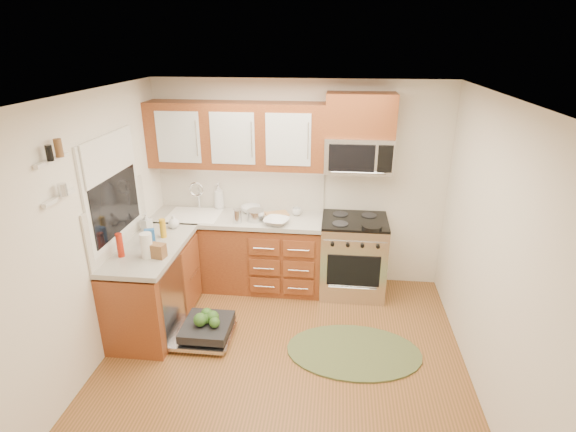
# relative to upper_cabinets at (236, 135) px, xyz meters

# --- Properties ---
(floor) EXTENTS (3.50, 3.50, 0.00)m
(floor) POSITION_rel_upper_cabinets_xyz_m (0.73, -1.57, -1.88)
(floor) COLOR brown
(floor) RESTS_ON ground
(ceiling) EXTENTS (3.50, 3.50, 0.00)m
(ceiling) POSITION_rel_upper_cabinets_xyz_m (0.73, -1.57, 0.62)
(ceiling) COLOR white
(ceiling) RESTS_ON ground
(wall_back) EXTENTS (3.50, 0.04, 2.50)m
(wall_back) POSITION_rel_upper_cabinets_xyz_m (0.73, 0.18, -0.62)
(wall_back) COLOR white
(wall_back) RESTS_ON ground
(wall_front) EXTENTS (3.50, 0.04, 2.50)m
(wall_front) POSITION_rel_upper_cabinets_xyz_m (0.73, -3.33, -0.62)
(wall_front) COLOR white
(wall_front) RESTS_ON ground
(wall_left) EXTENTS (0.04, 3.50, 2.50)m
(wall_left) POSITION_rel_upper_cabinets_xyz_m (-1.02, -1.57, -0.62)
(wall_left) COLOR white
(wall_left) RESTS_ON ground
(wall_right) EXTENTS (0.04, 3.50, 2.50)m
(wall_right) POSITION_rel_upper_cabinets_xyz_m (2.48, -1.57, -0.62)
(wall_right) COLOR white
(wall_right) RESTS_ON ground
(base_cabinet_back) EXTENTS (2.05, 0.60, 0.85)m
(base_cabinet_back) POSITION_rel_upper_cabinets_xyz_m (0.00, -0.12, -1.45)
(base_cabinet_back) COLOR maroon
(base_cabinet_back) RESTS_ON ground
(base_cabinet_left) EXTENTS (0.60, 1.25, 0.85)m
(base_cabinet_left) POSITION_rel_upper_cabinets_xyz_m (-0.72, -1.05, -1.45)
(base_cabinet_left) COLOR maroon
(base_cabinet_left) RESTS_ON ground
(countertop_back) EXTENTS (2.07, 0.64, 0.05)m
(countertop_back) POSITION_rel_upper_cabinets_xyz_m (0.00, -0.14, -0.97)
(countertop_back) COLOR #A59F97
(countertop_back) RESTS_ON base_cabinet_back
(countertop_left) EXTENTS (0.64, 1.27, 0.05)m
(countertop_left) POSITION_rel_upper_cabinets_xyz_m (-0.71, -1.05, -0.97)
(countertop_left) COLOR #A59F97
(countertop_left) RESTS_ON base_cabinet_left
(backsplash_back) EXTENTS (2.05, 0.02, 0.57)m
(backsplash_back) POSITION_rel_upper_cabinets_xyz_m (0.00, 0.16, -0.67)
(backsplash_back) COLOR silver
(backsplash_back) RESTS_ON ground
(backsplash_left) EXTENTS (0.02, 1.25, 0.57)m
(backsplash_left) POSITION_rel_upper_cabinets_xyz_m (-1.01, -1.05, -0.67)
(backsplash_left) COLOR silver
(backsplash_left) RESTS_ON ground
(upper_cabinets) EXTENTS (2.05, 0.35, 0.75)m
(upper_cabinets) POSITION_rel_upper_cabinets_xyz_m (0.00, 0.00, 0.00)
(upper_cabinets) COLOR maroon
(upper_cabinets) RESTS_ON ground
(cabinet_over_mw) EXTENTS (0.76, 0.35, 0.47)m
(cabinet_over_mw) POSITION_rel_upper_cabinets_xyz_m (1.41, 0.00, 0.26)
(cabinet_over_mw) COLOR maroon
(cabinet_over_mw) RESTS_ON ground
(range) EXTENTS (0.76, 0.64, 0.95)m
(range) POSITION_rel_upper_cabinets_xyz_m (1.41, -0.15, -1.40)
(range) COLOR silver
(range) RESTS_ON ground
(microwave) EXTENTS (0.76, 0.38, 0.40)m
(microwave) POSITION_rel_upper_cabinets_xyz_m (1.41, -0.02, -0.18)
(microwave) COLOR silver
(microwave) RESTS_ON ground
(sink) EXTENTS (0.62, 0.50, 0.26)m
(sink) POSITION_rel_upper_cabinets_xyz_m (-0.52, -0.16, -1.07)
(sink) COLOR white
(sink) RESTS_ON ground
(dishwasher) EXTENTS (0.70, 0.60, 0.20)m
(dishwasher) POSITION_rel_upper_cabinets_xyz_m (-0.13, -1.27, -1.77)
(dishwasher) COLOR silver
(dishwasher) RESTS_ON ground
(window) EXTENTS (0.03, 1.05, 1.05)m
(window) POSITION_rel_upper_cabinets_xyz_m (-1.01, -1.07, -0.32)
(window) COLOR white
(window) RESTS_ON ground
(window_blind) EXTENTS (0.02, 0.96, 0.40)m
(window_blind) POSITION_rel_upper_cabinets_xyz_m (-0.98, -1.07, 0.00)
(window_blind) COLOR white
(window_blind) RESTS_ON ground
(shelf_upper) EXTENTS (0.04, 0.40, 0.03)m
(shelf_upper) POSITION_rel_upper_cabinets_xyz_m (-0.99, -1.92, 0.17)
(shelf_upper) COLOR white
(shelf_upper) RESTS_ON ground
(shelf_lower) EXTENTS (0.04, 0.40, 0.03)m
(shelf_lower) POSITION_rel_upper_cabinets_xyz_m (-0.99, -1.92, -0.12)
(shelf_lower) COLOR white
(shelf_lower) RESTS_ON ground
(rug) EXTENTS (1.42, 1.00, 0.02)m
(rug) POSITION_rel_upper_cabinets_xyz_m (1.41, -1.33, -1.86)
(rug) COLOR #59693C
(rug) RESTS_ON ground
(skillet) EXTENTS (0.27, 0.27, 0.04)m
(skillet) POSITION_rel_upper_cabinets_xyz_m (1.58, -0.40, -0.90)
(skillet) COLOR black
(skillet) RESTS_ON range
(stock_pot) EXTENTS (0.26, 0.26, 0.13)m
(stock_pot) POSITION_rel_upper_cabinets_xyz_m (0.25, -0.23, -0.89)
(stock_pot) COLOR silver
(stock_pot) RESTS_ON countertop_back
(cutting_board) EXTENTS (0.32, 0.27, 0.02)m
(cutting_board) POSITION_rel_upper_cabinets_xyz_m (0.47, -0.02, -0.94)
(cutting_board) COLOR tan
(cutting_board) RESTS_ON countertop_back
(canister) EXTENTS (0.11, 0.11, 0.16)m
(canister) POSITION_rel_upper_cabinets_xyz_m (0.05, -0.32, -0.87)
(canister) COLOR silver
(canister) RESTS_ON countertop_back
(paper_towel_roll) EXTENTS (0.12, 0.12, 0.25)m
(paper_towel_roll) POSITION_rel_upper_cabinets_xyz_m (-0.63, -1.29, -0.83)
(paper_towel_roll) COLOR white
(paper_towel_roll) RESTS_ON countertop_left
(mustard_bottle) EXTENTS (0.07, 0.07, 0.21)m
(mustard_bottle) POSITION_rel_upper_cabinets_xyz_m (-0.65, -0.82, -0.85)
(mustard_bottle) COLOR gold
(mustard_bottle) RESTS_ON countertop_left
(red_bottle) EXTENTS (0.07, 0.07, 0.24)m
(red_bottle) POSITION_rel_upper_cabinets_xyz_m (-0.90, -1.30, -0.83)
(red_bottle) COLOR #B2220E
(red_bottle) RESTS_ON countertop_left
(wooden_box) EXTENTS (0.16, 0.13, 0.14)m
(wooden_box) POSITION_rel_upper_cabinets_xyz_m (-0.52, -1.28, -0.88)
(wooden_box) COLOR brown
(wooden_box) RESTS_ON countertop_left
(blue_carton) EXTENTS (0.12, 0.09, 0.16)m
(blue_carton) POSITION_rel_upper_cabinets_xyz_m (-0.73, -0.99, -0.87)
(blue_carton) COLOR #2661B2
(blue_carton) RESTS_ON countertop_left
(bowl_a) EXTENTS (0.34, 0.34, 0.07)m
(bowl_a) POSITION_rel_upper_cabinets_xyz_m (0.50, -0.32, -0.92)
(bowl_a) COLOR #999999
(bowl_a) RESTS_ON countertop_back
(bowl_b) EXTENTS (0.26, 0.26, 0.08)m
(bowl_b) POSITION_rel_upper_cabinets_xyz_m (0.14, 0.03, -0.91)
(bowl_b) COLOR #999999
(bowl_b) RESTS_ON countertop_back
(cup) EXTENTS (0.15, 0.15, 0.09)m
(cup) POSITION_rel_upper_cabinets_xyz_m (0.71, -0.01, -0.90)
(cup) COLOR #999999
(cup) RESTS_ON countertop_back
(soap_bottle_a) EXTENTS (0.15, 0.15, 0.33)m
(soap_bottle_a) POSITION_rel_upper_cabinets_xyz_m (-0.27, 0.10, -0.78)
(soap_bottle_a) COLOR #999999
(soap_bottle_a) RESTS_ON countertop_back
(soap_bottle_b) EXTENTS (0.12, 0.12, 0.21)m
(soap_bottle_b) POSITION_rel_upper_cabinets_xyz_m (-0.90, -0.67, -0.85)
(soap_bottle_b) COLOR #999999
(soap_bottle_b) RESTS_ON countertop_left
(soap_bottle_c) EXTENTS (0.13, 0.13, 0.16)m
(soap_bottle_c) POSITION_rel_upper_cabinets_xyz_m (-0.63, -0.56, -0.87)
(soap_bottle_c) COLOR #999999
(soap_bottle_c) RESTS_ON countertop_left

